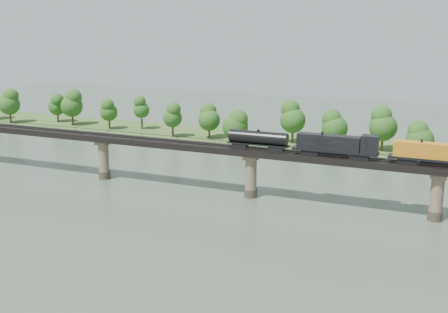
% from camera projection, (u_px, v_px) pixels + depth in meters
% --- Properties ---
extents(ground, '(400.00, 400.00, 0.00)m').
position_uv_depth(ground, '(195.00, 244.00, 102.76)').
color(ground, '#3A4939').
rests_on(ground, ground).
extents(far_bank, '(300.00, 24.00, 1.60)m').
position_uv_depth(far_bank, '(309.00, 145.00, 178.77)').
color(far_bank, '#345221').
rests_on(far_bank, ground).
extents(bridge, '(236.00, 30.00, 11.50)m').
position_uv_depth(bridge, '(251.00, 174.00, 128.34)').
color(bridge, '#473A2D').
rests_on(bridge, ground).
extents(bridge_superstructure, '(220.00, 4.90, 0.75)m').
position_uv_depth(bridge_superstructure, '(251.00, 147.00, 126.82)').
color(bridge_superstructure, black).
rests_on(bridge_superstructure, bridge).
extents(far_treeline, '(289.06, 17.54, 13.60)m').
position_uv_depth(far_treeline, '(281.00, 121.00, 175.88)').
color(far_treeline, '#382619').
rests_on(far_treeline, far_bank).
extents(freight_train, '(73.97, 2.88, 5.09)m').
position_uv_depth(freight_train, '(402.00, 151.00, 114.19)').
color(freight_train, black).
rests_on(freight_train, bridge).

